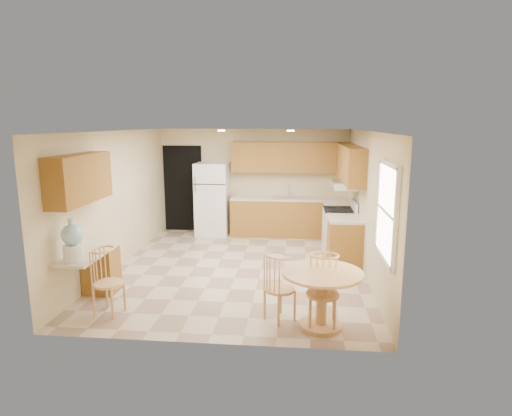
# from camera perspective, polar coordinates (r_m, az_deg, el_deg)

# --- Properties ---
(floor) EXTENTS (5.50, 5.50, 0.00)m
(floor) POSITION_cam_1_polar(r_m,az_deg,el_deg) (7.98, -2.32, -8.04)
(floor) COLOR #C3AC8D
(floor) RESTS_ON ground
(ceiling) EXTENTS (4.50, 5.50, 0.02)m
(ceiling) POSITION_cam_1_polar(r_m,az_deg,el_deg) (7.53, -2.47, 10.22)
(ceiling) COLOR white
(ceiling) RESTS_ON wall_back
(wall_back) EXTENTS (4.50, 0.02, 2.50)m
(wall_back) POSITION_cam_1_polar(r_m,az_deg,el_deg) (10.35, -0.30, 3.58)
(wall_back) COLOR beige
(wall_back) RESTS_ON floor
(wall_front) EXTENTS (4.50, 0.02, 2.50)m
(wall_front) POSITION_cam_1_polar(r_m,az_deg,el_deg) (5.02, -6.72, -4.87)
(wall_front) COLOR beige
(wall_front) RESTS_ON floor
(wall_left) EXTENTS (0.02, 5.50, 2.50)m
(wall_left) POSITION_cam_1_polar(r_m,az_deg,el_deg) (8.27, -18.03, 1.06)
(wall_left) COLOR beige
(wall_left) RESTS_ON floor
(wall_right) EXTENTS (0.02, 5.50, 2.50)m
(wall_right) POSITION_cam_1_polar(r_m,az_deg,el_deg) (7.68, 14.48, 0.51)
(wall_right) COLOR beige
(wall_right) RESTS_ON floor
(doorway) EXTENTS (0.90, 0.02, 2.10)m
(doorway) POSITION_cam_1_polar(r_m,az_deg,el_deg) (10.68, -9.69, 2.58)
(doorway) COLOR black
(doorway) RESTS_ON floor
(base_cab_back) EXTENTS (2.75, 0.60, 0.87)m
(base_cab_back) POSITION_cam_1_polar(r_m,az_deg,el_deg) (10.15, 4.45, -1.29)
(base_cab_back) COLOR #9D6A28
(base_cab_back) RESTS_ON floor
(counter_back) EXTENTS (2.75, 0.63, 0.04)m
(counter_back) POSITION_cam_1_polar(r_m,az_deg,el_deg) (10.06, 4.49, 1.24)
(counter_back) COLOR beige
(counter_back) RESTS_ON base_cab_back
(base_cab_right_a) EXTENTS (0.60, 0.59, 0.87)m
(base_cab_right_a) POSITION_cam_1_polar(r_m,az_deg,el_deg) (9.61, 10.81, -2.17)
(base_cab_right_a) COLOR #9D6A28
(base_cab_right_a) RESTS_ON floor
(counter_right_a) EXTENTS (0.63, 0.59, 0.04)m
(counter_right_a) POSITION_cam_1_polar(r_m,az_deg,el_deg) (9.52, 10.91, 0.49)
(counter_right_a) COLOR beige
(counter_right_a) RESTS_ON base_cab_right_a
(base_cab_right_b) EXTENTS (0.60, 0.80, 0.87)m
(base_cab_right_b) POSITION_cam_1_polar(r_m,az_deg,el_deg) (8.21, 11.70, -4.53)
(base_cab_right_b) COLOR #9D6A28
(base_cab_right_b) RESTS_ON floor
(counter_right_b) EXTENTS (0.63, 0.80, 0.04)m
(counter_right_b) POSITION_cam_1_polar(r_m,az_deg,el_deg) (8.10, 11.83, -1.43)
(counter_right_b) COLOR beige
(counter_right_b) RESTS_ON base_cab_right_b
(upper_cab_back) EXTENTS (2.75, 0.33, 0.70)m
(upper_cab_back) POSITION_cam_1_polar(r_m,az_deg,el_deg) (10.07, 4.59, 6.76)
(upper_cab_back) COLOR #9D6A28
(upper_cab_back) RESTS_ON wall_back
(upper_cab_right) EXTENTS (0.33, 2.42, 0.70)m
(upper_cab_right) POSITION_cam_1_polar(r_m,az_deg,el_deg) (8.76, 12.41, 5.86)
(upper_cab_right) COLOR #9D6A28
(upper_cab_right) RESTS_ON wall_right
(upper_cab_left) EXTENTS (0.33, 1.40, 0.70)m
(upper_cab_left) POSITION_cam_1_polar(r_m,az_deg,el_deg) (6.69, -22.46, 3.65)
(upper_cab_left) COLOR #9D6A28
(upper_cab_left) RESTS_ON wall_left
(sink) EXTENTS (0.78, 0.44, 0.01)m
(sink) POSITION_cam_1_polar(r_m,az_deg,el_deg) (10.06, 4.35, 1.37)
(sink) COLOR silver
(sink) RESTS_ON counter_back
(range_hood) EXTENTS (0.50, 0.76, 0.14)m
(range_hood) POSITION_cam_1_polar(r_m,az_deg,el_deg) (8.77, 11.76, 3.07)
(range_hood) COLOR silver
(range_hood) RESTS_ON upper_cab_right
(desk_pedestal) EXTENTS (0.48, 0.42, 0.72)m
(desk_pedestal) POSITION_cam_1_polar(r_m,az_deg,el_deg) (7.22, -19.93, -7.82)
(desk_pedestal) COLOR #9D6A28
(desk_pedestal) RESTS_ON floor
(desk_top) EXTENTS (0.50, 1.20, 0.04)m
(desk_top) POSITION_cam_1_polar(r_m,az_deg,el_deg) (6.78, -21.52, -5.70)
(desk_top) COLOR beige
(desk_top) RESTS_ON desk_pedestal
(window) EXTENTS (0.06, 1.12, 1.30)m
(window) POSITION_cam_1_polar(r_m,az_deg,el_deg) (5.84, 17.12, -0.47)
(window) COLOR white
(window) RESTS_ON wall_right
(can_light_a) EXTENTS (0.14, 0.14, 0.02)m
(can_light_a) POSITION_cam_1_polar(r_m,az_deg,el_deg) (8.79, -4.65, 10.25)
(can_light_a) COLOR white
(can_light_a) RESTS_ON ceiling
(can_light_b) EXTENTS (0.14, 0.14, 0.02)m
(can_light_b) POSITION_cam_1_polar(r_m,az_deg,el_deg) (8.66, 4.66, 10.24)
(can_light_b) COLOR white
(can_light_b) RESTS_ON ceiling
(refrigerator) EXTENTS (0.76, 0.74, 1.72)m
(refrigerator) POSITION_cam_1_polar(r_m,az_deg,el_deg) (10.21, -5.81, 1.19)
(refrigerator) COLOR white
(refrigerator) RESTS_ON floor
(stove) EXTENTS (0.65, 0.76, 1.09)m
(stove) POSITION_cam_1_polar(r_m,az_deg,el_deg) (8.95, 11.04, -2.96)
(stove) COLOR white
(stove) RESTS_ON floor
(dining_table) EXTENTS (1.04, 1.04, 0.77)m
(dining_table) POSITION_cam_1_polar(r_m,az_deg,el_deg) (5.68, 8.77, -10.90)
(dining_table) COLOR #E0AC70
(dining_table) RESTS_ON floor
(chair_table_a) EXTENTS (0.41, 0.50, 0.92)m
(chair_table_a) POSITION_cam_1_polar(r_m,az_deg,el_deg) (5.74, 3.17, -9.96)
(chair_table_a) COLOR #E0AC70
(chair_table_a) RESTS_ON floor
(chair_table_b) EXTENTS (0.43, 0.43, 0.97)m
(chair_table_b) POSITION_cam_1_polar(r_m,az_deg,el_deg) (5.56, 8.96, -10.43)
(chair_table_b) COLOR #E0AC70
(chair_table_b) RESTS_ON floor
(chair_desk) EXTENTS (0.41, 0.53, 0.93)m
(chair_desk) POSITION_cam_1_polar(r_m,az_deg,el_deg) (6.27, -19.50, -8.71)
(chair_desk) COLOR #E0AC70
(chair_desk) RESTS_ON floor
(water_crock) EXTENTS (0.29, 0.29, 0.60)m
(water_crock) POSITION_cam_1_polar(r_m,az_deg,el_deg) (6.38, -23.26, -4.17)
(water_crock) COLOR white
(water_crock) RESTS_ON desk_top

